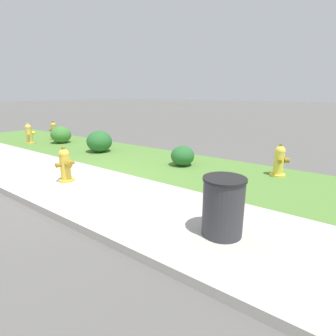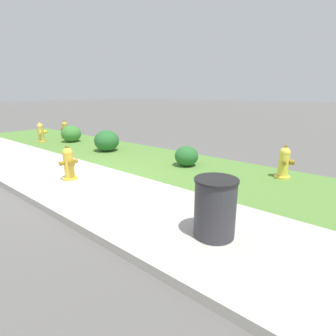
{
  "view_description": "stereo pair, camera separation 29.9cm",
  "coord_description": "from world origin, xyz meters",
  "px_view_note": "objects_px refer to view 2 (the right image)",
  "views": [
    {
      "loc": [
        4.7,
        -3.03,
        1.81
      ],
      "look_at": [
        1.78,
        0.92,
        0.4
      ],
      "focal_mm": 28.0,
      "sensor_mm": 36.0,
      "label": 1
    },
    {
      "loc": [
        4.93,
        -2.85,
        1.81
      ],
      "look_at": [
        1.78,
        0.92,
        0.4
      ],
      "focal_mm": 28.0,
      "sensor_mm": 36.0,
      "label": 2
    }
  ],
  "objects_px": {
    "fire_hydrant_across_street": "(65,130)",
    "shrub_bush_near_lamp": "(71,134)",
    "shrub_bush_mid_verge": "(107,141)",
    "fire_hydrant_far_end": "(69,164)",
    "trash_bin": "(215,208)",
    "shrub_bush_far_verge": "(186,156)",
    "fire_hydrant_mid_block": "(284,163)",
    "fire_hydrant_at_driveway": "(41,133)"
  },
  "relations": [
    {
      "from": "shrub_bush_near_lamp",
      "to": "fire_hydrant_far_end",
      "type": "bearing_deg",
      "value": -31.1
    },
    {
      "from": "trash_bin",
      "to": "shrub_bush_near_lamp",
      "type": "relative_size",
      "value": 1.08
    },
    {
      "from": "shrub_bush_far_verge",
      "to": "shrub_bush_near_lamp",
      "type": "bearing_deg",
      "value": -179.72
    },
    {
      "from": "trash_bin",
      "to": "shrub_bush_far_verge",
      "type": "height_order",
      "value": "trash_bin"
    },
    {
      "from": "fire_hydrant_across_street",
      "to": "trash_bin",
      "type": "relative_size",
      "value": 0.93
    },
    {
      "from": "shrub_bush_near_lamp",
      "to": "shrub_bush_mid_verge",
      "type": "distance_m",
      "value": 2.4
    },
    {
      "from": "fire_hydrant_across_street",
      "to": "fire_hydrant_mid_block",
      "type": "bearing_deg",
      "value": -17.24
    },
    {
      "from": "fire_hydrant_far_end",
      "to": "trash_bin",
      "type": "distance_m",
      "value": 3.6
    },
    {
      "from": "fire_hydrant_far_end",
      "to": "trash_bin",
      "type": "xyz_separation_m",
      "value": [
        3.6,
        -0.05,
        0.04
      ]
    },
    {
      "from": "fire_hydrant_at_driveway",
      "to": "trash_bin",
      "type": "distance_m",
      "value": 8.69
    },
    {
      "from": "fire_hydrant_across_street",
      "to": "shrub_bush_near_lamp",
      "type": "bearing_deg",
      "value": -35.21
    },
    {
      "from": "fire_hydrant_across_street",
      "to": "trash_bin",
      "type": "xyz_separation_m",
      "value": [
        8.58,
        -2.78,
        0.04
      ]
    },
    {
      "from": "fire_hydrant_mid_block",
      "to": "trash_bin",
      "type": "xyz_separation_m",
      "value": [
        0.08,
        -3.12,
        0.05
      ]
    },
    {
      "from": "shrub_bush_far_verge",
      "to": "fire_hydrant_far_end",
      "type": "bearing_deg",
      "value": -117.08
    },
    {
      "from": "fire_hydrant_far_end",
      "to": "shrub_bush_far_verge",
      "type": "xyz_separation_m",
      "value": [
        1.29,
        2.52,
        -0.1
      ]
    },
    {
      "from": "shrub_bush_mid_verge",
      "to": "fire_hydrant_at_driveway",
      "type": "bearing_deg",
      "value": -168.95
    },
    {
      "from": "shrub_bush_mid_verge",
      "to": "trash_bin",
      "type": "bearing_deg",
      "value": -24.06
    },
    {
      "from": "fire_hydrant_mid_block",
      "to": "shrub_bush_near_lamp",
      "type": "xyz_separation_m",
      "value": [
        -7.64,
        -0.57,
        -0.04
      ]
    },
    {
      "from": "fire_hydrant_at_driveway",
      "to": "shrub_bush_mid_verge",
      "type": "bearing_deg",
      "value": 42.62
    },
    {
      "from": "fire_hydrant_at_driveway",
      "to": "trash_bin",
      "type": "relative_size",
      "value": 0.97
    },
    {
      "from": "fire_hydrant_mid_block",
      "to": "shrub_bush_mid_verge",
      "type": "xyz_separation_m",
      "value": [
        -5.25,
        -0.73,
        -0.02
      ]
    },
    {
      "from": "fire_hydrant_across_street",
      "to": "shrub_bush_mid_verge",
      "type": "height_order",
      "value": "fire_hydrant_across_street"
    },
    {
      "from": "fire_hydrant_mid_block",
      "to": "fire_hydrant_across_street",
      "type": "height_order",
      "value": "fire_hydrant_across_street"
    },
    {
      "from": "shrub_bush_far_verge",
      "to": "fire_hydrant_at_driveway",
      "type": "bearing_deg",
      "value": -172.58
    },
    {
      "from": "fire_hydrant_across_street",
      "to": "shrub_bush_mid_verge",
      "type": "relative_size",
      "value": 0.94
    },
    {
      "from": "shrub_bush_mid_verge",
      "to": "fire_hydrant_far_end",
      "type": "bearing_deg",
      "value": -53.26
    },
    {
      "from": "fire_hydrant_at_driveway",
      "to": "shrub_bush_far_verge",
      "type": "xyz_separation_m",
      "value": [
        6.2,
        0.81,
        -0.11
      ]
    },
    {
      "from": "fire_hydrant_across_street",
      "to": "shrub_bush_near_lamp",
      "type": "relative_size",
      "value": 1.0
    },
    {
      "from": "fire_hydrant_across_street",
      "to": "shrub_bush_near_lamp",
      "type": "distance_m",
      "value": 0.89
    },
    {
      "from": "shrub_bush_near_lamp",
      "to": "shrub_bush_far_verge",
      "type": "xyz_separation_m",
      "value": [
        5.42,
        0.03,
        -0.05
      ]
    },
    {
      "from": "trash_bin",
      "to": "fire_hydrant_mid_block",
      "type": "bearing_deg",
      "value": 91.54
    },
    {
      "from": "fire_hydrant_across_street",
      "to": "shrub_bush_far_verge",
      "type": "relative_size",
      "value": 1.22
    },
    {
      "from": "fire_hydrant_at_driveway",
      "to": "fire_hydrant_far_end",
      "type": "distance_m",
      "value": 5.2
    },
    {
      "from": "trash_bin",
      "to": "fire_hydrant_far_end",
      "type": "bearing_deg",
      "value": 179.17
    },
    {
      "from": "fire_hydrant_across_street",
      "to": "shrub_bush_mid_verge",
      "type": "bearing_deg",
      "value": -26.54
    },
    {
      "from": "shrub_bush_far_verge",
      "to": "shrub_bush_mid_verge",
      "type": "relative_size",
      "value": 0.77
    },
    {
      "from": "fire_hydrant_across_street",
      "to": "shrub_bush_mid_verge",
      "type": "distance_m",
      "value": 3.27
    },
    {
      "from": "fire_hydrant_at_driveway",
      "to": "fire_hydrant_across_street",
      "type": "relative_size",
      "value": 1.04
    },
    {
      "from": "fire_hydrant_across_street",
      "to": "shrub_bush_far_verge",
      "type": "distance_m",
      "value": 6.27
    },
    {
      "from": "shrub_bush_far_verge",
      "to": "shrub_bush_mid_verge",
      "type": "bearing_deg",
      "value": -176.44
    },
    {
      "from": "fire_hydrant_far_end",
      "to": "trash_bin",
      "type": "height_order",
      "value": "trash_bin"
    },
    {
      "from": "fire_hydrant_at_driveway",
      "to": "trash_bin",
      "type": "height_order",
      "value": "trash_bin"
    }
  ]
}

